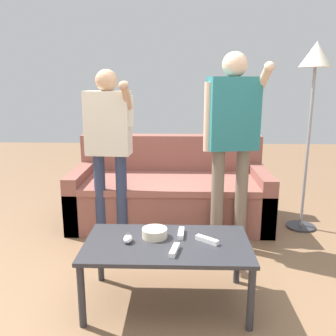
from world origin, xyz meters
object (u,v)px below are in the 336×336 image
snack_bowl (155,233)px  game_remote_wand_near (207,240)px  couch (170,193)px  game_remote_wand_spare (174,250)px  coffee_table (167,250)px  player_left (109,136)px  game_remote_nunchuk (128,239)px  game_remote_wand_far (181,233)px  floor_lamp (315,74)px  player_right (232,128)px

snack_bowl → game_remote_wand_near: (0.34, -0.06, -0.01)m
couch → game_remote_wand_spare: bearing=-87.6°
snack_bowl → game_remote_wand_near: 0.34m
coffee_table → player_left: player_left is taller
game_remote_wand_spare → game_remote_wand_near: bearing=36.0°
player_left → game_remote_wand_spare: player_left is taller
snack_bowl → game_remote_nunchuk: 0.18m
snack_bowl → game_remote_wand_near: bearing=-10.8°
coffee_table → game_remote_wand_far: bearing=51.4°
game_remote_wand_near → game_remote_wand_far: bearing=149.5°
coffee_table → game_remote_nunchuk: bearing=-179.2°
floor_lamp → player_left: (-1.82, -0.31, -0.53)m
floor_lamp → game_remote_wand_near: size_ratio=11.89×
coffee_table → game_remote_nunchuk: (-0.25, -0.00, 0.07)m
coffee_table → couch: bearing=90.7°
player_right → game_remote_wand_spare: bearing=-114.1°
floor_lamp → game_remote_wand_far: 1.97m
snack_bowl → game_remote_wand_near: snack_bowl is taller
player_left → floor_lamp: bearing=9.6°
snack_bowl → game_remote_wand_spare: snack_bowl is taller
game_remote_nunchuk → game_remote_wand_spare: game_remote_nunchuk is taller
game_remote_wand_near → game_remote_wand_spare: (-0.20, -0.15, 0.00)m
coffee_table → floor_lamp: floor_lamp is taller
snack_bowl → game_remote_wand_far: snack_bowl is taller
couch → game_remote_wand_spare: size_ratio=12.34×
game_remote_wand_spare → player_right: bearing=65.9°
couch → game_remote_wand_spare: couch is taller
player_left → game_remote_wand_far: 1.19m
player_right → game_remote_wand_near: 1.09m
couch → coffee_table: (0.02, -1.47, 0.09)m
coffee_table → player_right: (0.51, 0.89, 0.66)m
game_remote_wand_near → coffee_table: bearing=-176.9°
snack_bowl → game_remote_wand_spare: (0.13, -0.21, -0.01)m
snack_bowl → player_right: size_ratio=0.10×
couch → player_left: (-0.52, -0.49, 0.66)m
game_remote_wand_near → game_remote_wand_spare: same height
game_remote_nunchuk → player_left: bearing=106.5°
player_left → game_remote_wand_far: (0.63, -0.87, -0.51)m
game_remote_nunchuk → floor_lamp: (1.53, 1.29, 1.03)m
snack_bowl → game_remote_nunchuk: (-0.16, -0.08, -0.01)m
game_remote_wand_far → game_remote_wand_near: bearing=-30.5°
player_right → game_remote_wand_near: bearing=-106.3°
floor_lamp → game_remote_wand_spare: (-1.23, -1.42, -1.04)m
floor_lamp → player_left: size_ratio=1.16×
coffee_table → game_remote_wand_near: 0.26m
couch → player_right: bearing=-47.4°
game_remote_wand_near → game_remote_wand_spare: 0.25m
game_remote_wand_spare → couch: bearing=92.4°
player_right → game_remote_wand_near: player_right is taller
couch → game_remote_wand_far: bearing=-85.5°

